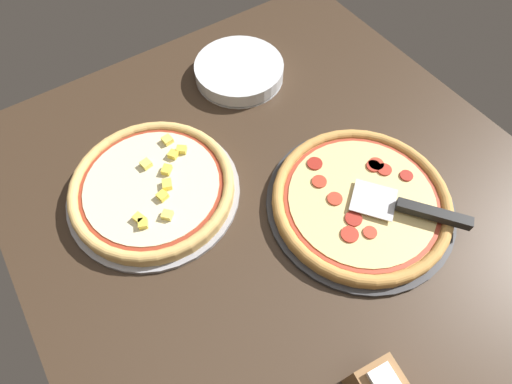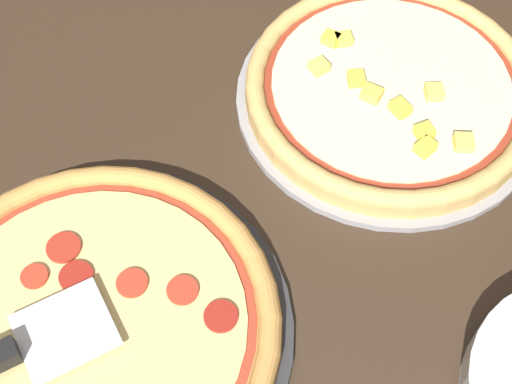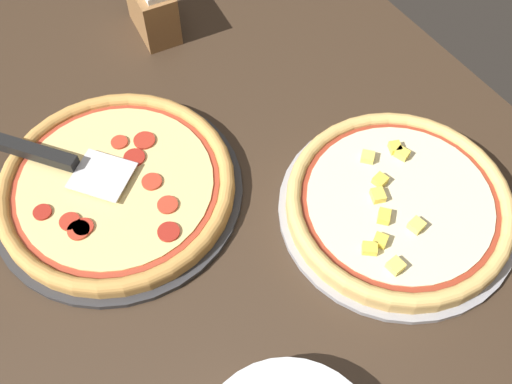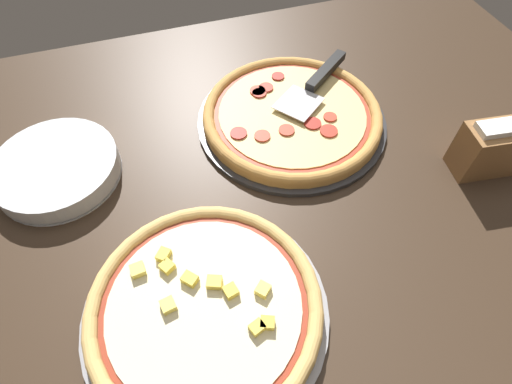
% 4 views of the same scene
% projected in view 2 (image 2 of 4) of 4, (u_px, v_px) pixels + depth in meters
% --- Properties ---
extents(ground_plane, '(1.39, 1.10, 0.04)m').
position_uv_depth(ground_plane, '(139.00, 244.00, 0.79)').
color(ground_plane, '#38281C').
extents(pizza_pan_front, '(0.40, 0.40, 0.01)m').
position_uv_depth(pizza_pan_front, '(94.00, 334.00, 0.71)').
color(pizza_pan_front, '#2D2D30').
rests_on(pizza_pan_front, ground_plane).
extents(pizza_front, '(0.38, 0.38, 0.03)m').
position_uv_depth(pizza_front, '(90.00, 327.00, 0.70)').
color(pizza_front, '#C68E47').
rests_on(pizza_front, pizza_pan_front).
extents(pizza_pan_back, '(0.37, 0.37, 0.01)m').
position_uv_depth(pizza_pan_back, '(388.00, 99.00, 0.88)').
color(pizza_pan_back, '#939399').
rests_on(pizza_pan_back, ground_plane).
extents(pizza_back, '(0.35, 0.35, 0.04)m').
position_uv_depth(pizza_back, '(390.00, 87.00, 0.86)').
color(pizza_back, '#DBAD60').
rests_on(pizza_back, pizza_pan_back).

